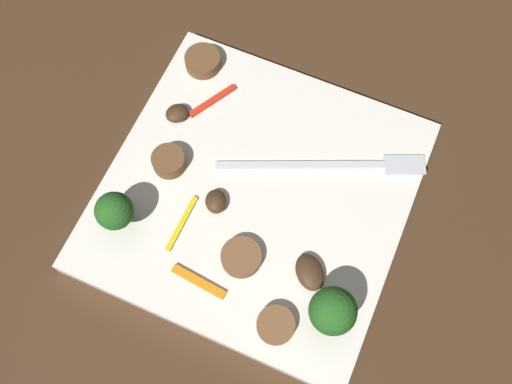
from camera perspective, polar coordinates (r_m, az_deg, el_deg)
The scene contains 15 objects.
ground_plane at distance 0.50m, azimuth 0.00°, elevation -0.66°, with size 1.40×1.40×0.00m, color #422B19.
plate at distance 0.50m, azimuth 0.00°, elevation -0.33°, with size 0.25×0.25×0.02m, color white.
fork at distance 0.50m, azimuth 7.95°, elevation 2.64°, with size 0.17×0.08×0.00m.
broccoli_floret_0 at distance 0.47m, azimuth -13.75°, elevation -1.86°, with size 0.03×0.03×0.05m.
broccoli_floret_1 at distance 0.43m, azimuth 7.56°, elevation -11.54°, with size 0.04×0.04×0.05m.
sausage_slice_0 at distance 0.50m, azimuth -8.57°, elevation 3.00°, with size 0.03×0.03×0.01m, color brown.
sausage_slice_1 at distance 0.45m, azimuth 1.95°, elevation -12.95°, with size 0.03×0.03×0.01m, color brown.
sausage_slice_2 at distance 0.55m, azimuth -5.25°, elevation 12.69°, with size 0.03×0.03×0.01m, color brown.
sausage_slice_3 at distance 0.47m, azimuth -1.46°, elevation -6.43°, with size 0.03×0.03×0.01m, color brown.
mushroom_0 at distance 0.46m, azimuth 5.31°, elevation -7.87°, with size 0.03×0.02×0.01m, color #422B19.
mushroom_1 at distance 0.48m, azimuth -3.97°, elevation -0.94°, with size 0.02×0.02×0.01m, color #422B19.
mushroom_2 at distance 0.52m, azimuth -7.77°, elevation 7.69°, with size 0.02×0.02×0.01m, color #422B19.
pepper_strip_0 at distance 0.47m, azimuth -5.66°, elevation -8.78°, with size 0.05×0.01×0.00m, color orange.
pepper_strip_1 at distance 0.48m, azimuth -7.32°, elevation -3.09°, with size 0.05×0.00×0.00m, color yellow.
pepper_strip_3 at distance 0.53m, azimuth -4.32°, elevation 8.92°, with size 0.05×0.01×0.00m, color red.
Camera 1 is at (0.07, -0.17, 0.47)m, focal length 40.67 mm.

